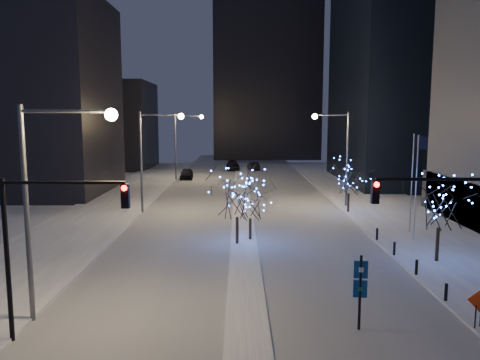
{
  "coord_description": "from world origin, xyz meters",
  "views": [
    {
      "loc": [
        -0.36,
        -18.82,
        9.42
      ],
      "look_at": [
        -0.29,
        14.28,
        5.0
      ],
      "focal_mm": 35.0,
      "sensor_mm": 36.0,
      "label": 1
    }
  ],
  "objects_px": {
    "street_lamp_w_mid": "(152,148)",
    "car_mid": "(253,166)",
    "car_far": "(233,165)",
    "holiday_tree_median_near": "(237,195)",
    "holiday_tree_plaza_far": "(349,178)",
    "street_lamp_w_far": "(182,137)",
    "holiday_tree_median_far": "(250,201)",
    "traffic_signal_east": "(453,226)",
    "car_near": "(187,174)",
    "holiday_tree_plaza_near": "(440,205)",
    "traffic_signal_west": "(43,232)",
    "street_lamp_east": "(339,146)",
    "street_lamp_w_near": "(48,183)",
    "wayfinding_sign": "(360,285)"
  },
  "relations": [
    {
      "from": "street_lamp_w_mid",
      "to": "car_mid",
      "type": "relative_size",
      "value": 2.24
    },
    {
      "from": "street_lamp_w_mid",
      "to": "car_far",
      "type": "xyz_separation_m",
      "value": [
        7.44,
        38.53,
        -5.68
      ]
    },
    {
      "from": "holiday_tree_median_near",
      "to": "holiday_tree_plaza_far",
      "type": "xyz_separation_m",
      "value": [
        11.0,
        11.78,
        -0.26
      ]
    },
    {
      "from": "street_lamp_w_far",
      "to": "holiday_tree_median_far",
      "type": "relative_size",
      "value": 2.13
    },
    {
      "from": "traffic_signal_east",
      "to": "holiday_tree_plaza_far",
      "type": "distance_m",
      "value": 25.89
    },
    {
      "from": "car_near",
      "to": "holiday_tree_plaza_near",
      "type": "bearing_deg",
      "value": -66.75
    },
    {
      "from": "traffic_signal_west",
      "to": "holiday_tree_median_far",
      "type": "relative_size",
      "value": 1.49
    },
    {
      "from": "street_lamp_east",
      "to": "car_near",
      "type": "xyz_separation_m",
      "value": [
        -18.55,
        23.1,
        -5.63
      ]
    },
    {
      "from": "traffic_signal_east",
      "to": "holiday_tree_plaza_far",
      "type": "height_order",
      "value": "traffic_signal_east"
    },
    {
      "from": "street_lamp_w_near",
      "to": "street_lamp_w_far",
      "type": "distance_m",
      "value": 50.0
    },
    {
      "from": "street_lamp_w_far",
      "to": "traffic_signal_east",
      "type": "bearing_deg",
      "value": -70.68
    },
    {
      "from": "car_near",
      "to": "holiday_tree_median_near",
      "type": "relative_size",
      "value": 0.85
    },
    {
      "from": "street_lamp_w_far",
      "to": "car_far",
      "type": "xyz_separation_m",
      "value": [
        7.44,
        13.53,
        -5.68
      ]
    },
    {
      "from": "street_lamp_w_far",
      "to": "holiday_tree_plaza_near",
      "type": "bearing_deg",
      "value": -62.53
    },
    {
      "from": "car_near",
      "to": "car_mid",
      "type": "distance_m",
      "value": 16.24
    },
    {
      "from": "street_lamp_east",
      "to": "wayfinding_sign",
      "type": "xyz_separation_m",
      "value": [
        -5.08,
        -29.0,
        -4.34
      ]
    },
    {
      "from": "street_lamp_east",
      "to": "holiday_tree_median_far",
      "type": "xyz_separation_m",
      "value": [
        -9.58,
        -13.81,
        -3.29
      ]
    },
    {
      "from": "street_lamp_w_mid",
      "to": "car_near",
      "type": "height_order",
      "value": "street_lamp_w_mid"
    },
    {
      "from": "traffic_signal_east",
      "to": "car_mid",
      "type": "distance_m",
      "value": 64.78
    },
    {
      "from": "street_lamp_w_mid",
      "to": "car_near",
      "type": "distance_m",
      "value": 26.72
    },
    {
      "from": "street_lamp_w_near",
      "to": "street_lamp_w_far",
      "type": "bearing_deg",
      "value": 90.0
    },
    {
      "from": "car_mid",
      "to": "holiday_tree_median_far",
      "type": "bearing_deg",
      "value": 78.5
    },
    {
      "from": "traffic_signal_west",
      "to": "holiday_tree_median_far",
      "type": "xyz_separation_m",
      "value": [
        8.94,
        16.2,
        -1.59
      ]
    },
    {
      "from": "traffic_signal_west",
      "to": "traffic_signal_east",
      "type": "xyz_separation_m",
      "value": [
        17.38,
        1.0,
        0.0
      ]
    },
    {
      "from": "street_lamp_w_near",
      "to": "street_lamp_east",
      "type": "height_order",
      "value": "same"
    },
    {
      "from": "traffic_signal_west",
      "to": "holiday_tree_plaza_far",
      "type": "distance_m",
      "value": 32.85
    },
    {
      "from": "holiday_tree_median_near",
      "to": "street_lamp_w_mid",
      "type": "bearing_deg",
      "value": 125.17
    },
    {
      "from": "traffic_signal_east",
      "to": "holiday_tree_plaza_near",
      "type": "height_order",
      "value": "traffic_signal_east"
    },
    {
      "from": "traffic_signal_west",
      "to": "holiday_tree_plaza_near",
      "type": "xyz_separation_m",
      "value": [
        20.98,
        10.69,
        -0.91
      ]
    },
    {
      "from": "street_lamp_w_far",
      "to": "holiday_tree_plaza_far",
      "type": "relative_size",
      "value": 1.9
    },
    {
      "from": "traffic_signal_west",
      "to": "holiday_tree_plaza_far",
      "type": "height_order",
      "value": "traffic_signal_west"
    },
    {
      "from": "wayfinding_sign",
      "to": "traffic_signal_west",
      "type": "bearing_deg",
      "value": -168.99
    },
    {
      "from": "traffic_signal_west",
      "to": "car_mid",
      "type": "distance_m",
      "value": 66.3
    },
    {
      "from": "car_mid",
      "to": "holiday_tree_plaza_far",
      "type": "height_order",
      "value": "holiday_tree_plaza_far"
    },
    {
      "from": "street_lamp_w_near",
      "to": "street_lamp_w_mid",
      "type": "relative_size",
      "value": 1.0
    },
    {
      "from": "car_far",
      "to": "street_lamp_w_mid",
      "type": "bearing_deg",
      "value": -104.37
    },
    {
      "from": "street_lamp_w_mid",
      "to": "holiday_tree_plaza_far",
      "type": "bearing_deg",
      "value": -0.57
    },
    {
      "from": "car_near",
      "to": "holiday_tree_plaza_near",
      "type": "distance_m",
      "value": 47.43
    },
    {
      "from": "holiday_tree_plaza_far",
      "to": "holiday_tree_median_near",
      "type": "bearing_deg",
      "value": -133.03
    },
    {
      "from": "holiday_tree_median_near",
      "to": "traffic_signal_east",
      "type": "bearing_deg",
      "value": -56.06
    },
    {
      "from": "street_lamp_w_near",
      "to": "holiday_tree_median_far",
      "type": "xyz_separation_m",
      "value": [
        9.44,
        14.19,
        -3.33
      ]
    },
    {
      "from": "holiday_tree_median_far",
      "to": "car_far",
      "type": "bearing_deg",
      "value": 92.32
    },
    {
      "from": "car_mid",
      "to": "holiday_tree_plaza_far",
      "type": "bearing_deg",
      "value": 92.63
    },
    {
      "from": "street_lamp_w_near",
      "to": "traffic_signal_east",
      "type": "bearing_deg",
      "value": -3.21
    },
    {
      "from": "street_lamp_w_mid",
      "to": "street_lamp_w_far",
      "type": "relative_size",
      "value": 1.0
    },
    {
      "from": "wayfinding_sign",
      "to": "holiday_tree_plaza_far",
      "type": "bearing_deg",
      "value": 84.71
    },
    {
      "from": "street_lamp_w_far",
      "to": "car_near",
      "type": "height_order",
      "value": "street_lamp_w_far"
    },
    {
      "from": "street_lamp_east",
      "to": "traffic_signal_west",
      "type": "relative_size",
      "value": 1.43
    },
    {
      "from": "street_lamp_w_mid",
      "to": "holiday_tree_median_near",
      "type": "height_order",
      "value": "street_lamp_w_mid"
    },
    {
      "from": "street_lamp_w_near",
      "to": "holiday_tree_plaza_near",
      "type": "relative_size",
      "value": 1.81
    }
  ]
}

